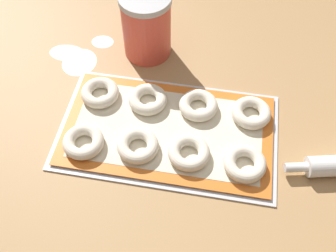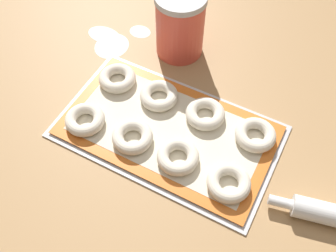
{
  "view_description": "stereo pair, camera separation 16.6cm",
  "coord_description": "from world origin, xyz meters",
  "px_view_note": "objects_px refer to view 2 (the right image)",
  "views": [
    {
      "loc": [
        0.11,
        -0.53,
        0.79
      ],
      "look_at": [
        0.02,
        -0.01,
        0.02
      ],
      "focal_mm": 42.0,
      "sensor_mm": 36.0,
      "label": 1
    },
    {
      "loc": [
        0.27,
        -0.48,
        0.79
      ],
      "look_at": [
        0.02,
        -0.01,
        0.02
      ],
      "focal_mm": 42.0,
      "sensor_mm": 36.0,
      "label": 2
    }
  ],
  "objects_px": {
    "bagel_back_far_left": "(117,78)",
    "flour_canister": "(180,24)",
    "baking_tray": "(168,131)",
    "bagel_back_far_right": "(255,135)",
    "bagel_back_mid_right": "(205,114)",
    "bagel_front_far_right": "(229,183)",
    "bagel_front_mid_left": "(133,137)",
    "bagel_front_mid_right": "(178,157)",
    "bagel_front_far_left": "(85,120)",
    "bagel_back_mid_left": "(159,96)"
  },
  "relations": [
    {
      "from": "bagel_front_far_right",
      "to": "bagel_back_mid_right",
      "type": "height_order",
      "value": "same"
    },
    {
      "from": "bagel_front_far_left",
      "to": "bagel_front_mid_right",
      "type": "height_order",
      "value": "same"
    },
    {
      "from": "bagel_back_far_left",
      "to": "flour_canister",
      "type": "distance_m",
      "value": 0.22
    },
    {
      "from": "baking_tray",
      "to": "bagel_back_far_right",
      "type": "bearing_deg",
      "value": 20.83
    },
    {
      "from": "bagel_back_far_left",
      "to": "bagel_back_mid_left",
      "type": "relative_size",
      "value": 1.0
    },
    {
      "from": "bagel_back_mid_left",
      "to": "flour_canister",
      "type": "bearing_deg",
      "value": 101.9
    },
    {
      "from": "bagel_back_mid_left",
      "to": "bagel_front_far_left",
      "type": "bearing_deg",
      "value": -129.38
    },
    {
      "from": "bagel_back_far_left",
      "to": "flour_canister",
      "type": "bearing_deg",
      "value": 66.69
    },
    {
      "from": "bagel_back_mid_right",
      "to": "flour_canister",
      "type": "height_order",
      "value": "flour_canister"
    },
    {
      "from": "baking_tray",
      "to": "bagel_front_far_left",
      "type": "height_order",
      "value": "bagel_front_far_left"
    },
    {
      "from": "bagel_front_far_left",
      "to": "bagel_front_mid_left",
      "type": "bearing_deg",
      "value": 5.01
    },
    {
      "from": "bagel_front_mid_left",
      "to": "bagel_back_mid_right",
      "type": "distance_m",
      "value": 0.18
    },
    {
      "from": "bagel_back_mid_right",
      "to": "bagel_front_far_right",
      "type": "bearing_deg",
      "value": -49.72
    },
    {
      "from": "flour_canister",
      "to": "bagel_back_mid_left",
      "type": "bearing_deg",
      "value": -78.1
    },
    {
      "from": "bagel_front_far_left",
      "to": "bagel_front_far_right",
      "type": "height_order",
      "value": "same"
    },
    {
      "from": "bagel_back_far_left",
      "to": "flour_canister",
      "type": "relative_size",
      "value": 0.52
    },
    {
      "from": "bagel_front_far_left",
      "to": "bagel_back_mid_right",
      "type": "distance_m",
      "value": 0.29
    },
    {
      "from": "baking_tray",
      "to": "bagel_front_far_right",
      "type": "relative_size",
      "value": 5.44
    },
    {
      "from": "bagel_front_mid_right",
      "to": "bagel_back_mid_right",
      "type": "relative_size",
      "value": 1.0
    },
    {
      "from": "bagel_back_mid_left",
      "to": "bagel_back_mid_right",
      "type": "xyz_separation_m",
      "value": [
        0.13,
        0.0,
        0.0
      ]
    },
    {
      "from": "bagel_front_mid_left",
      "to": "baking_tray",
      "type": "bearing_deg",
      "value": 48.48
    },
    {
      "from": "bagel_back_mid_left",
      "to": "flour_canister",
      "type": "distance_m",
      "value": 0.21
    },
    {
      "from": "bagel_front_far_left",
      "to": "bagel_back_far_right",
      "type": "height_order",
      "value": "same"
    },
    {
      "from": "bagel_front_far_left",
      "to": "bagel_front_far_right",
      "type": "distance_m",
      "value": 0.37
    },
    {
      "from": "baking_tray",
      "to": "bagel_front_mid_left",
      "type": "distance_m",
      "value": 0.09
    },
    {
      "from": "baking_tray",
      "to": "bagel_back_far_right",
      "type": "relative_size",
      "value": 5.44
    },
    {
      "from": "bagel_front_mid_right",
      "to": "bagel_back_mid_right",
      "type": "xyz_separation_m",
      "value": [
        0.0,
        0.14,
        0.0
      ]
    },
    {
      "from": "bagel_front_far_left",
      "to": "bagel_back_far_right",
      "type": "bearing_deg",
      "value": 21.73
    },
    {
      "from": "baking_tray",
      "to": "flour_canister",
      "type": "xyz_separation_m",
      "value": [
        -0.1,
        0.26,
        0.09
      ]
    },
    {
      "from": "baking_tray",
      "to": "bagel_back_mid_left",
      "type": "relative_size",
      "value": 5.44
    },
    {
      "from": "bagel_back_mid_right",
      "to": "bagel_front_far_left",
      "type": "bearing_deg",
      "value": -148.64
    },
    {
      "from": "bagel_front_far_right",
      "to": "flour_canister",
      "type": "distance_m",
      "value": 0.45
    },
    {
      "from": "bagel_back_far_right",
      "to": "bagel_front_far_left",
      "type": "bearing_deg",
      "value": -158.27
    },
    {
      "from": "bagel_front_far_left",
      "to": "bagel_back_mid_left",
      "type": "height_order",
      "value": "same"
    },
    {
      "from": "baking_tray",
      "to": "bagel_front_mid_right",
      "type": "distance_m",
      "value": 0.09
    },
    {
      "from": "bagel_front_far_left",
      "to": "bagel_front_mid_right",
      "type": "xyz_separation_m",
      "value": [
        0.24,
        0.01,
        0.0
      ]
    },
    {
      "from": "bagel_back_mid_right",
      "to": "bagel_back_far_left",
      "type": "bearing_deg",
      "value": -179.43
    },
    {
      "from": "bagel_back_far_left",
      "to": "bagel_back_mid_left",
      "type": "bearing_deg",
      "value": -0.18
    },
    {
      "from": "bagel_front_far_left",
      "to": "flour_canister",
      "type": "bearing_deg",
      "value": 76.63
    },
    {
      "from": "bagel_front_mid_left",
      "to": "flour_canister",
      "type": "height_order",
      "value": "flour_canister"
    },
    {
      "from": "bagel_front_far_left",
      "to": "bagel_front_mid_left",
      "type": "distance_m",
      "value": 0.13
    },
    {
      "from": "bagel_front_mid_left",
      "to": "bagel_front_mid_right",
      "type": "bearing_deg",
      "value": 0.94
    },
    {
      "from": "bagel_front_mid_left",
      "to": "flour_canister",
      "type": "relative_size",
      "value": 0.52
    },
    {
      "from": "bagel_front_far_left",
      "to": "bagel_front_mid_right",
      "type": "bearing_deg",
      "value": 3.05
    },
    {
      "from": "bagel_front_mid_left",
      "to": "bagel_back_far_right",
      "type": "bearing_deg",
      "value": 29.03
    },
    {
      "from": "baking_tray",
      "to": "bagel_front_mid_left",
      "type": "xyz_separation_m",
      "value": [
        -0.06,
        -0.07,
        0.02
      ]
    },
    {
      "from": "baking_tray",
      "to": "bagel_back_mid_right",
      "type": "height_order",
      "value": "bagel_back_mid_right"
    },
    {
      "from": "bagel_front_mid_right",
      "to": "flour_canister",
      "type": "relative_size",
      "value": 0.52
    },
    {
      "from": "baking_tray",
      "to": "bagel_front_far_left",
      "type": "relative_size",
      "value": 5.44
    },
    {
      "from": "bagel_front_mid_left",
      "to": "bagel_front_far_right",
      "type": "height_order",
      "value": "same"
    }
  ]
}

